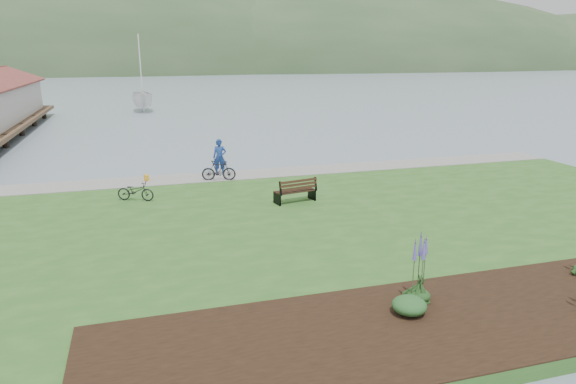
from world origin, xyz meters
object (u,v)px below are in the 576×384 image
object	(u,v)px
bicycle_a	(135,191)
sailboat	(144,111)
park_bench	(296,190)
person	(220,154)

from	to	relation	value
bicycle_a	sailboat	size ratio (longest dim) A/B	0.06
park_bench	bicycle_a	size ratio (longest dim) A/B	1.14
person	sailboat	bearing A→B (deg)	108.32
sailboat	park_bench	bearing A→B (deg)	-83.78
person	park_bench	bearing A→B (deg)	-55.54
bicycle_a	sailboat	bearing A→B (deg)	22.49
person	bicycle_a	size ratio (longest dim) A/B	1.37
bicycle_a	person	bearing A→B (deg)	-24.91
park_bench	sailboat	distance (m)	43.19
park_bench	bicycle_a	distance (m)	7.15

